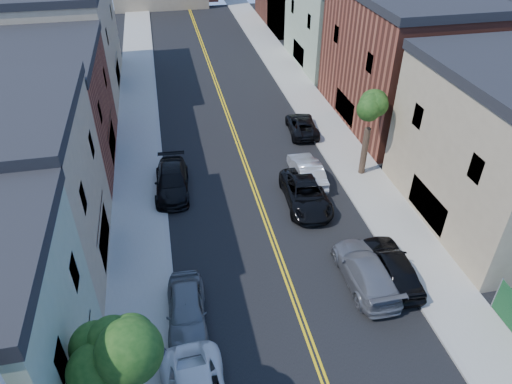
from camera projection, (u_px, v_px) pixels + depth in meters
sidewalk_left at (137, 130)px, 38.82m from camera, size 3.20×100.00×0.15m
sidewalk_right at (318, 113)px, 41.48m from camera, size 3.20×100.00×0.15m
curb_left at (158, 128)px, 39.12m from camera, size 0.30×100.00×0.15m
curb_right at (299, 115)px, 41.19m from camera, size 0.30×100.00×0.15m
bldg_left_tan_near at (0, 202)px, 23.28m from camera, size 9.00×10.00×9.00m
bldg_left_brick at (39, 115)px, 32.33m from camera, size 9.00×12.00×8.00m
bldg_left_tan_far at (62, 42)px, 43.05m from camera, size 9.00×16.00×9.50m
bldg_right_tan at (509, 153)px, 27.19m from camera, size 9.00×12.00×9.00m
bldg_right_brick at (401, 62)px, 38.05m from camera, size 9.00×14.00×10.00m
bldg_right_palegrn at (340, 24)px, 49.64m from camera, size 9.00×12.00×8.50m
tree_left_mid at (108, 331)px, 14.34m from camera, size 5.20×5.20×9.29m
tree_right_far at (373, 100)px, 30.22m from camera, size 4.40×4.40×8.03m
grey_car_left at (187, 310)px, 22.39m from camera, size 2.11×4.78×1.60m
black_car_left at (172, 181)px, 31.40m from camera, size 2.54×5.57×1.58m
grey_car_right at (366, 271)px, 24.50m from camera, size 2.29×5.58×1.62m
black_car_right at (392, 266)px, 24.74m from camera, size 2.29×5.13×1.71m
silver_car_right at (307, 171)px, 32.43m from camera, size 1.68×4.80×1.58m
dark_car_right_far at (302, 125)px, 38.33m from camera, size 2.63×4.96×1.33m
black_suv_lane at (306, 194)px, 30.20m from camera, size 2.92×5.82×1.58m
pedestrian_left at (163, 354)px, 20.18m from camera, size 0.49×0.65×1.62m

